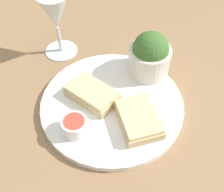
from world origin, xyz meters
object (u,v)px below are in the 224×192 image
object	(u,v)px
salad_bowl	(150,55)
cheese_toast_near	(139,118)
wine_glass	(55,15)
cheese_toast_far	(92,94)
sauce_ramekin	(73,124)

from	to	relation	value
salad_bowl	cheese_toast_near	world-z (taller)	salad_bowl
salad_bowl	wine_glass	bearing A→B (deg)	-156.61
salad_bowl	wine_glass	size ratio (longest dim) A/B	0.67
salad_bowl	cheese_toast_far	world-z (taller)	salad_bowl
sauce_ramekin	cheese_toast_near	bearing A→B (deg)	52.85
wine_glass	salad_bowl	bearing A→B (deg)	23.39
salad_bowl	sauce_ramekin	bearing A→B (deg)	-88.78
sauce_ramekin	wine_glass	distance (m)	0.26
cheese_toast_near	cheese_toast_far	size ratio (longest dim) A/B	1.10
cheese_toast_near	sauce_ramekin	bearing A→B (deg)	-127.15
cheese_toast_near	cheese_toast_far	xyz separation A→B (m)	(-0.11, -0.02, 0.00)
cheese_toast_near	wine_glass	size ratio (longest dim) A/B	0.81
salad_bowl	cheese_toast_far	bearing A→B (deg)	-101.56
salad_bowl	sauce_ramekin	xyz separation A→B (m)	(0.00, -0.22, -0.03)
cheese_toast_near	cheese_toast_far	bearing A→B (deg)	-168.50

